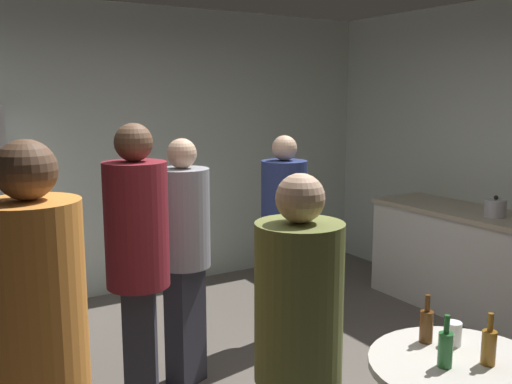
{
  "coord_description": "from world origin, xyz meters",
  "views": [
    {
      "loc": [
        -1.77,
        -2.56,
        1.87
      ],
      "look_at": [
        0.16,
        0.63,
        1.24
      ],
      "focal_mm": 39.9,
      "sensor_mm": 36.0,
      "label": 1
    }
  ],
  "objects_px": {
    "beer_bottle_brown": "(426,325)",
    "person_in_olive_shirt": "(298,344)",
    "kettle": "(496,208)",
    "person_in_navy_shirt": "(284,224)",
    "beer_bottle_amber": "(489,346)",
    "person_in_gray_shirt": "(184,244)",
    "person_in_orange_shirt": "(38,347)",
    "person_in_maroon_shirt": "(138,256)",
    "plastic_cup_white": "(453,334)",
    "beer_bottle_green": "(445,348)"
  },
  "relations": [
    {
      "from": "kettle",
      "to": "beer_bottle_amber",
      "type": "distance_m",
      "value": 2.44
    },
    {
      "from": "plastic_cup_white",
      "to": "person_in_olive_shirt",
      "type": "distance_m",
      "value": 0.86
    },
    {
      "from": "kettle",
      "to": "person_in_maroon_shirt",
      "type": "xyz_separation_m",
      "value": [
        -3.01,
        0.01,
        0.04
      ]
    },
    {
      "from": "beer_bottle_green",
      "to": "person_in_navy_shirt",
      "type": "bearing_deg",
      "value": 76.1
    },
    {
      "from": "kettle",
      "to": "person_in_maroon_shirt",
      "type": "relative_size",
      "value": 0.14
    },
    {
      "from": "plastic_cup_white",
      "to": "beer_bottle_amber",
      "type": "bearing_deg",
      "value": -97.05
    },
    {
      "from": "kettle",
      "to": "beer_bottle_green",
      "type": "bearing_deg",
      "value": -148.09
    },
    {
      "from": "kettle",
      "to": "beer_bottle_green",
      "type": "height_order",
      "value": "kettle"
    },
    {
      "from": "beer_bottle_amber",
      "to": "beer_bottle_brown",
      "type": "bearing_deg",
      "value": 100.46
    },
    {
      "from": "beer_bottle_green",
      "to": "person_in_maroon_shirt",
      "type": "distance_m",
      "value": 1.61
    },
    {
      "from": "beer_bottle_brown",
      "to": "person_in_olive_shirt",
      "type": "relative_size",
      "value": 0.14
    },
    {
      "from": "beer_bottle_amber",
      "to": "person_in_gray_shirt",
      "type": "bearing_deg",
      "value": 108.37
    },
    {
      "from": "beer_bottle_green",
      "to": "person_in_navy_shirt",
      "type": "xyz_separation_m",
      "value": [
        0.48,
        1.93,
        0.1
      ]
    },
    {
      "from": "beer_bottle_brown",
      "to": "person_in_gray_shirt",
      "type": "bearing_deg",
      "value": 109.83
    },
    {
      "from": "kettle",
      "to": "beer_bottle_amber",
      "type": "relative_size",
      "value": 1.06
    },
    {
      "from": "beer_bottle_brown",
      "to": "person_in_maroon_shirt",
      "type": "relative_size",
      "value": 0.13
    },
    {
      "from": "person_in_navy_shirt",
      "to": "person_in_gray_shirt",
      "type": "bearing_deg",
      "value": -65.76
    },
    {
      "from": "person_in_olive_shirt",
      "to": "person_in_navy_shirt",
      "type": "xyz_separation_m",
      "value": [
        1.12,
        1.76,
        -0.0
      ]
    },
    {
      "from": "person_in_gray_shirt",
      "to": "person_in_navy_shirt",
      "type": "relative_size",
      "value": 1.02
    },
    {
      "from": "kettle",
      "to": "person_in_orange_shirt",
      "type": "xyz_separation_m",
      "value": [
        -3.69,
        -0.89,
        0.05
      ]
    },
    {
      "from": "person_in_maroon_shirt",
      "to": "person_in_gray_shirt",
      "type": "bearing_deg",
      "value": 65.71
    },
    {
      "from": "beer_bottle_amber",
      "to": "person_in_navy_shirt",
      "type": "xyz_separation_m",
      "value": [
        0.3,
        2.01,
        0.1
      ]
    },
    {
      "from": "beer_bottle_brown",
      "to": "plastic_cup_white",
      "type": "distance_m",
      "value": 0.12
    },
    {
      "from": "person_in_orange_shirt",
      "to": "person_in_olive_shirt",
      "type": "relative_size",
      "value": 1.09
    },
    {
      "from": "beer_bottle_green",
      "to": "person_in_orange_shirt",
      "type": "xyz_separation_m",
      "value": [
        -1.54,
        0.45,
        0.2
      ]
    },
    {
      "from": "person_in_orange_shirt",
      "to": "person_in_olive_shirt",
      "type": "height_order",
      "value": "person_in_orange_shirt"
    },
    {
      "from": "kettle",
      "to": "plastic_cup_white",
      "type": "height_order",
      "value": "kettle"
    },
    {
      "from": "person_in_orange_shirt",
      "to": "person_in_olive_shirt",
      "type": "distance_m",
      "value": 0.94
    },
    {
      "from": "plastic_cup_white",
      "to": "person_in_maroon_shirt",
      "type": "distance_m",
      "value": 1.63
    },
    {
      "from": "kettle",
      "to": "plastic_cup_white",
      "type": "relative_size",
      "value": 2.22
    },
    {
      "from": "person_in_maroon_shirt",
      "to": "plastic_cup_white",
      "type": "bearing_deg",
      "value": -24.14
    },
    {
      "from": "person_in_orange_shirt",
      "to": "person_in_navy_shirt",
      "type": "height_order",
      "value": "person_in_orange_shirt"
    },
    {
      "from": "beer_bottle_green",
      "to": "person_in_navy_shirt",
      "type": "height_order",
      "value": "person_in_navy_shirt"
    },
    {
      "from": "person_in_orange_shirt",
      "to": "person_in_maroon_shirt",
      "type": "relative_size",
      "value": 1.0
    },
    {
      "from": "beer_bottle_amber",
      "to": "person_in_olive_shirt",
      "type": "relative_size",
      "value": 0.14
    },
    {
      "from": "beer_bottle_amber",
      "to": "person_in_olive_shirt",
      "type": "bearing_deg",
      "value": 163.32
    },
    {
      "from": "plastic_cup_white",
      "to": "person_in_gray_shirt",
      "type": "height_order",
      "value": "person_in_gray_shirt"
    },
    {
      "from": "beer_bottle_amber",
      "to": "person_in_orange_shirt",
      "type": "distance_m",
      "value": 1.81
    },
    {
      "from": "beer_bottle_brown",
      "to": "person_in_maroon_shirt",
      "type": "bearing_deg",
      "value": 131.03
    },
    {
      "from": "beer_bottle_green",
      "to": "person_in_gray_shirt",
      "type": "distance_m",
      "value": 1.78
    },
    {
      "from": "person_in_navy_shirt",
      "to": "kettle",
      "type": "bearing_deg",
      "value": 82.67
    },
    {
      "from": "kettle",
      "to": "person_in_navy_shirt",
      "type": "relative_size",
      "value": 0.15
    },
    {
      "from": "beer_bottle_brown",
      "to": "beer_bottle_green",
      "type": "height_order",
      "value": "same"
    },
    {
      "from": "person_in_maroon_shirt",
      "to": "beer_bottle_amber",
      "type": "bearing_deg",
      "value": -29.26
    },
    {
      "from": "beer_bottle_amber",
      "to": "beer_bottle_brown",
      "type": "xyz_separation_m",
      "value": [
        -0.05,
        0.3,
        0.0
      ]
    },
    {
      "from": "beer_bottle_brown",
      "to": "plastic_cup_white",
      "type": "relative_size",
      "value": 2.09
    },
    {
      "from": "beer_bottle_green",
      "to": "person_in_maroon_shirt",
      "type": "xyz_separation_m",
      "value": [
        -0.87,
        1.35,
        0.2
      ]
    },
    {
      "from": "plastic_cup_white",
      "to": "person_in_orange_shirt",
      "type": "xyz_separation_m",
      "value": [
        -1.74,
        0.32,
        0.23
      ]
    },
    {
      "from": "plastic_cup_white",
      "to": "person_in_gray_shirt",
      "type": "relative_size",
      "value": 0.07
    },
    {
      "from": "beer_bottle_amber",
      "to": "person_in_gray_shirt",
      "type": "relative_size",
      "value": 0.14
    }
  ]
}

